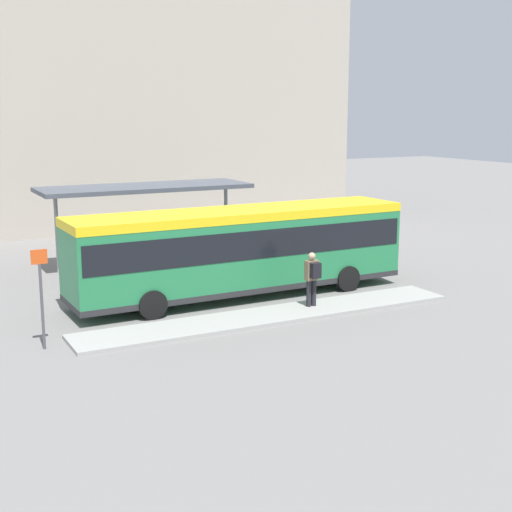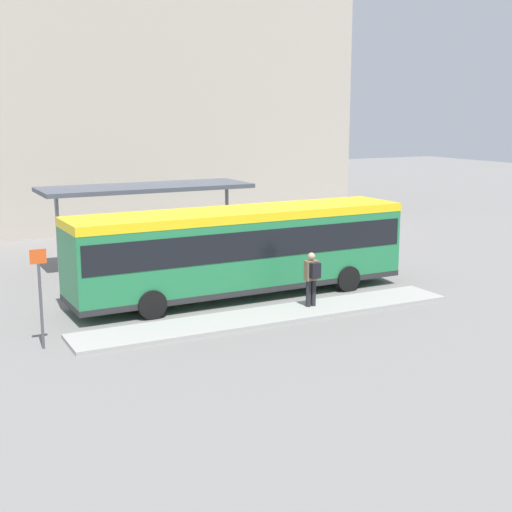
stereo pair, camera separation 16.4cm
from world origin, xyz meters
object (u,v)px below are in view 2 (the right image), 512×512
object	(u,v)px
bicycle_white	(341,241)
platform_sign	(40,294)
pedestrian_waiting	(312,276)
bicycle_orange	(355,247)
city_bus	(241,246)
bicycle_yellow	(351,244)
potted_planter_near_shelter	(95,265)

from	to	relation	value
bicycle_white	platform_sign	xyz separation A→B (m)	(-15.55, -8.51, 1.19)
pedestrian_waiting	bicycle_orange	distance (m)	9.65
city_bus	platform_sign	world-z (taller)	city_bus
bicycle_yellow	platform_sign	world-z (taller)	platform_sign
bicycle_yellow	potted_planter_near_shelter	size ratio (longest dim) A/B	1.26
platform_sign	bicycle_orange	bearing A→B (deg)	24.46
bicycle_yellow	bicycle_white	world-z (taller)	bicycle_white
city_bus	potted_planter_near_shelter	world-z (taller)	city_bus
city_bus	potted_planter_near_shelter	bearing A→B (deg)	131.34
bicycle_white	potted_planter_near_shelter	xyz separation A→B (m)	(-12.23, -1.43, 0.29)
bicycle_white	potted_planter_near_shelter	bearing A→B (deg)	96.44
city_bus	bicycle_white	size ratio (longest dim) A/B	7.13
city_bus	bicycle_yellow	xyz separation A→B (m)	(8.20, 5.09, -1.47)
bicycle_yellow	potted_planter_near_shelter	world-z (taller)	potted_planter_near_shelter
pedestrian_waiting	bicycle_orange	world-z (taller)	pedestrian_waiting
bicycle_yellow	bicycle_white	xyz separation A→B (m)	(-0.03, 0.79, 0.02)
bicycle_orange	potted_planter_near_shelter	distance (m)	11.94
pedestrian_waiting	bicycle_white	world-z (taller)	pedestrian_waiting
platform_sign	potted_planter_near_shelter	bearing A→B (deg)	64.91
bicycle_orange	platform_sign	xyz separation A→B (m)	(-15.25, -6.94, 1.21)
bicycle_orange	bicycle_white	world-z (taller)	bicycle_white
city_bus	bicycle_orange	distance (m)	9.10
bicycle_white	platform_sign	world-z (taller)	platform_sign
bicycle_yellow	pedestrian_waiting	bearing A→B (deg)	-50.18
bicycle_orange	platform_sign	size ratio (longest dim) A/B	0.57
bicycle_white	potted_planter_near_shelter	size ratio (longest dim) A/B	1.36
city_bus	pedestrian_waiting	world-z (taller)	city_bus
potted_planter_near_shelter	bicycle_white	bearing A→B (deg)	6.67
city_bus	pedestrian_waiting	xyz separation A→B (m)	(1.28, -2.68, -0.66)
pedestrian_waiting	platform_sign	distance (m)	8.66
bicycle_orange	bicycle_white	bearing A→B (deg)	179.44
bicycle_yellow	bicycle_white	bearing A→B (deg)	173.46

